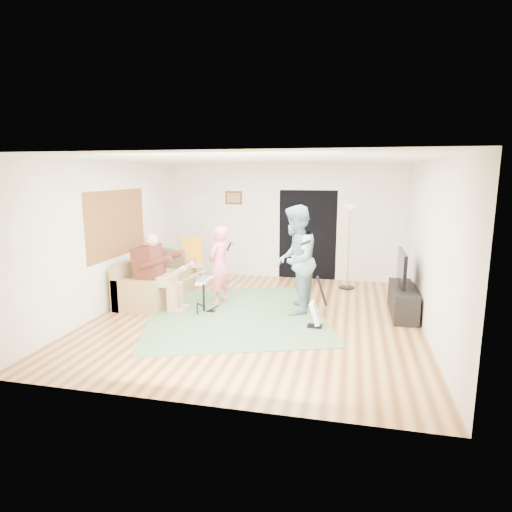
{
  "coord_description": "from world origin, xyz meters",
  "views": [
    {
      "loc": [
        1.56,
        -7.01,
        2.47
      ],
      "look_at": [
        -0.09,
        0.3,
        1.03
      ],
      "focal_mm": 30.0,
      "sensor_mm": 36.0,
      "label": 1
    }
  ],
  "objects_px": {
    "guitarist": "(295,260)",
    "tv_cabinet": "(403,301)",
    "sofa": "(154,284)",
    "television": "(402,268)",
    "guitar_spare": "(316,313)",
    "torchiere_lamp": "(349,232)",
    "drum_kit": "(204,297)",
    "dining_chair": "(194,269)",
    "singer": "(219,265)"
  },
  "relations": [
    {
      "from": "torchiere_lamp",
      "to": "dining_chair",
      "type": "relative_size",
      "value": 1.67
    },
    {
      "from": "singer",
      "to": "guitarist",
      "type": "xyz_separation_m",
      "value": [
        1.49,
        -0.25,
        0.22
      ]
    },
    {
      "from": "sofa",
      "to": "guitar_spare",
      "type": "relative_size",
      "value": 2.42
    },
    {
      "from": "sofa",
      "to": "tv_cabinet",
      "type": "relative_size",
      "value": 1.5
    },
    {
      "from": "drum_kit",
      "to": "tv_cabinet",
      "type": "height_order",
      "value": "drum_kit"
    },
    {
      "from": "sofa",
      "to": "drum_kit",
      "type": "bearing_deg",
      "value": -26.67
    },
    {
      "from": "singer",
      "to": "guitarist",
      "type": "height_order",
      "value": "guitarist"
    },
    {
      "from": "dining_chair",
      "to": "television",
      "type": "bearing_deg",
      "value": -34.19
    },
    {
      "from": "sofa",
      "to": "dining_chair",
      "type": "relative_size",
      "value": 1.93
    },
    {
      "from": "dining_chair",
      "to": "tv_cabinet",
      "type": "xyz_separation_m",
      "value": [
        4.32,
        -1.01,
        -0.14
      ]
    },
    {
      "from": "drum_kit",
      "to": "dining_chair",
      "type": "bearing_deg",
      "value": 116.3
    },
    {
      "from": "sofa",
      "to": "guitarist",
      "type": "relative_size",
      "value": 1.09
    },
    {
      "from": "dining_chair",
      "to": "singer",
      "type": "bearing_deg",
      "value": -69.93
    },
    {
      "from": "drum_kit",
      "to": "guitarist",
      "type": "height_order",
      "value": "guitarist"
    },
    {
      "from": "torchiere_lamp",
      "to": "television",
      "type": "height_order",
      "value": "torchiere_lamp"
    },
    {
      "from": "singer",
      "to": "guitarist",
      "type": "distance_m",
      "value": 1.53
    },
    {
      "from": "singer",
      "to": "tv_cabinet",
      "type": "relative_size",
      "value": 1.07
    },
    {
      "from": "singer",
      "to": "television",
      "type": "height_order",
      "value": "singer"
    },
    {
      "from": "television",
      "to": "tv_cabinet",
      "type": "bearing_deg",
      "value": 0.0
    },
    {
      "from": "drum_kit",
      "to": "tv_cabinet",
      "type": "bearing_deg",
      "value": 10.72
    },
    {
      "from": "guitarist",
      "to": "television",
      "type": "height_order",
      "value": "guitarist"
    },
    {
      "from": "sofa",
      "to": "dining_chair",
      "type": "distance_m",
      "value": 1.13
    },
    {
      "from": "singer",
      "to": "guitar_spare",
      "type": "height_order",
      "value": "singer"
    },
    {
      "from": "guitar_spare",
      "to": "television",
      "type": "bearing_deg",
      "value": 36.22
    },
    {
      "from": "sofa",
      "to": "drum_kit",
      "type": "relative_size",
      "value": 3.26
    },
    {
      "from": "singer",
      "to": "dining_chair",
      "type": "xyz_separation_m",
      "value": [
        -0.94,
        1.08,
        -0.36
      ]
    },
    {
      "from": "torchiere_lamp",
      "to": "television",
      "type": "bearing_deg",
      "value": -59.19
    },
    {
      "from": "sofa",
      "to": "torchiere_lamp",
      "type": "xyz_separation_m",
      "value": [
        3.8,
        1.59,
        0.97
      ]
    },
    {
      "from": "guitarist",
      "to": "sofa",
      "type": "bearing_deg",
      "value": -94.0
    },
    {
      "from": "guitar_spare",
      "to": "dining_chair",
      "type": "height_order",
      "value": "dining_chair"
    },
    {
      "from": "drum_kit",
      "to": "dining_chair",
      "type": "relative_size",
      "value": 0.59
    },
    {
      "from": "tv_cabinet",
      "to": "singer",
      "type": "bearing_deg",
      "value": -178.76
    },
    {
      "from": "drum_kit",
      "to": "sofa",
      "type": "bearing_deg",
      "value": 153.33
    },
    {
      "from": "drum_kit",
      "to": "torchiere_lamp",
      "type": "height_order",
      "value": "torchiere_lamp"
    },
    {
      "from": "sofa",
      "to": "guitar_spare",
      "type": "height_order",
      "value": "guitar_spare"
    },
    {
      "from": "drum_kit",
      "to": "television",
      "type": "height_order",
      "value": "television"
    },
    {
      "from": "guitar_spare",
      "to": "tv_cabinet",
      "type": "height_order",
      "value": "guitar_spare"
    },
    {
      "from": "guitarist",
      "to": "dining_chair",
      "type": "height_order",
      "value": "guitarist"
    },
    {
      "from": "sofa",
      "to": "tv_cabinet",
      "type": "distance_m",
      "value": 4.79
    },
    {
      "from": "drum_kit",
      "to": "guitar_spare",
      "type": "height_order",
      "value": "guitar_spare"
    },
    {
      "from": "guitarist",
      "to": "tv_cabinet",
      "type": "distance_m",
      "value": 2.05
    },
    {
      "from": "drum_kit",
      "to": "television",
      "type": "distance_m",
      "value": 3.56
    },
    {
      "from": "drum_kit",
      "to": "tv_cabinet",
      "type": "distance_m",
      "value": 3.56
    },
    {
      "from": "guitarist",
      "to": "torchiere_lamp",
      "type": "distance_m",
      "value": 2.13
    },
    {
      "from": "singer",
      "to": "guitar_spare",
      "type": "distance_m",
      "value": 2.21
    },
    {
      "from": "drum_kit",
      "to": "television",
      "type": "relative_size",
      "value": 0.64
    },
    {
      "from": "singer",
      "to": "tv_cabinet",
      "type": "height_order",
      "value": "singer"
    },
    {
      "from": "singer",
      "to": "dining_chair",
      "type": "distance_m",
      "value": 1.47
    },
    {
      "from": "dining_chair",
      "to": "sofa",
      "type": "bearing_deg",
      "value": -135.7
    },
    {
      "from": "singer",
      "to": "television",
      "type": "bearing_deg",
      "value": 107.94
    }
  ]
}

